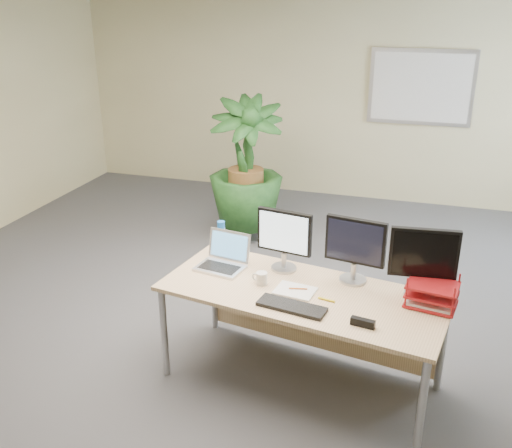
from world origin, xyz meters
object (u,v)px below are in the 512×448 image
(floor_plant, at_px, (246,176))
(monitor_right, at_px, (355,246))
(desk, at_px, (307,304))
(laptop, at_px, (224,259))
(monitor_left, at_px, (284,236))

(floor_plant, relative_size, monitor_right, 3.15)
(floor_plant, bearing_deg, desk, -62.28)
(floor_plant, bearing_deg, laptop, -75.98)
(monitor_left, relative_size, laptop, 1.20)
(floor_plant, bearing_deg, monitor_left, -65.01)
(floor_plant, distance_m, laptop, 2.29)
(desk, relative_size, floor_plant, 1.37)
(laptop, bearing_deg, floor_plant, 104.02)
(desk, bearing_deg, floor_plant, 117.72)
(desk, xyz_separation_m, monitor_right, (0.29, 0.15, 0.43))
(desk, distance_m, monitor_right, 0.54)
(monitor_left, relative_size, monitor_right, 0.97)
(floor_plant, xyz_separation_m, laptop, (0.56, -2.22, 0.06))
(laptop, bearing_deg, monitor_right, 2.53)
(monitor_right, height_order, laptop, monitor_right)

